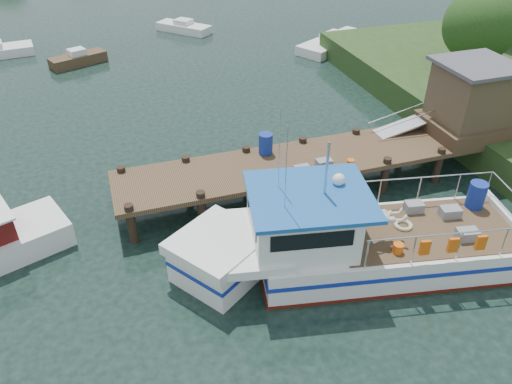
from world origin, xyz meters
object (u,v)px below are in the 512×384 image
object	(u,v)px
lobster_boat	(344,242)
moored_c	(335,42)
dock	(416,122)
moored_b	(184,27)
moored_rowboat	(78,59)

from	to	relation	value
lobster_boat	moored_c	bearing A→B (deg)	75.65
dock	lobster_boat	distance (m)	7.43
lobster_boat	moored_b	xyz separation A→B (m)	(0.30, 27.73, -0.67)
lobster_boat	moored_rowboat	world-z (taller)	lobster_boat
moored_b	moored_c	world-z (taller)	moored_c
dock	lobster_boat	bearing A→B (deg)	-139.61
dock	moored_rowboat	size ratio (longest dim) A/B	4.41
moored_rowboat	moored_c	size ratio (longest dim) A/B	0.57
lobster_boat	moored_b	size ratio (longest dim) A/B	2.84
lobster_boat	dock	bearing A→B (deg)	51.17
lobster_boat	moored_b	world-z (taller)	lobster_boat
moored_c	moored_b	bearing A→B (deg)	123.26
moored_c	dock	bearing A→B (deg)	-124.43
moored_c	moored_rowboat	bearing A→B (deg)	153.25
dock	moored_c	world-z (taller)	dock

